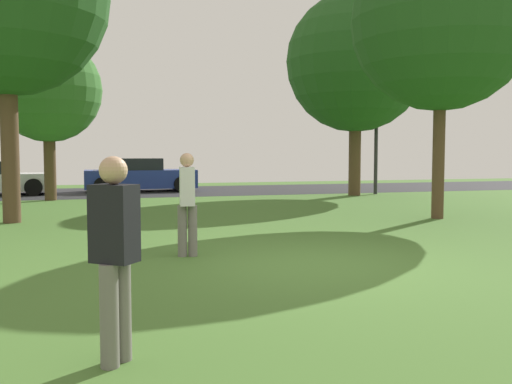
{
  "coord_description": "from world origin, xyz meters",
  "views": [
    {
      "loc": [
        -3.07,
        -7.48,
        1.6
      ],
      "look_at": [
        0.0,
        2.95,
        0.84
      ],
      "focal_mm": 39.94,
      "sensor_mm": 36.0,
      "label": 1
    }
  ],
  "objects_px": {
    "maple_tree_far": "(48,90)",
    "person_bystander": "(187,200)",
    "oak_tree_left": "(356,62)",
    "person_thrower": "(115,251)",
    "street_lamp_post": "(376,135)",
    "parked_car_blue": "(139,176)",
    "oak_tree_center": "(442,21)"
  },
  "relations": [
    {
      "from": "person_bystander",
      "to": "parked_car_blue",
      "type": "distance_m",
      "value": 15.15
    },
    {
      "from": "maple_tree_far",
      "to": "oak_tree_center",
      "type": "distance_m",
      "value": 12.5
    },
    {
      "from": "person_bystander",
      "to": "parked_car_blue",
      "type": "height_order",
      "value": "person_bystander"
    },
    {
      "from": "person_thrower",
      "to": "street_lamp_post",
      "type": "xyz_separation_m",
      "value": [
        10.42,
        15.35,
        1.39
      ]
    },
    {
      "from": "oak_tree_center",
      "to": "person_thrower",
      "type": "bearing_deg",
      "value": -136.23
    },
    {
      "from": "maple_tree_far",
      "to": "person_bystander",
      "type": "distance_m",
      "value": 12.17
    },
    {
      "from": "oak_tree_left",
      "to": "person_thrower",
      "type": "xyz_separation_m",
      "value": [
        -9.34,
        -14.97,
        -4.05
      ]
    },
    {
      "from": "oak_tree_left",
      "to": "person_bystander",
      "type": "relative_size",
      "value": 4.71
    },
    {
      "from": "oak_tree_left",
      "to": "person_thrower",
      "type": "distance_m",
      "value": 18.1
    },
    {
      "from": "oak_tree_left",
      "to": "street_lamp_post",
      "type": "xyz_separation_m",
      "value": [
        1.08,
        0.38,
        -2.66
      ]
    },
    {
      "from": "oak_tree_center",
      "to": "person_thrower",
      "type": "relative_size",
      "value": 4.37
    },
    {
      "from": "person_thrower",
      "to": "parked_car_blue",
      "type": "height_order",
      "value": "person_thrower"
    },
    {
      "from": "person_bystander",
      "to": "street_lamp_post",
      "type": "height_order",
      "value": "street_lamp_post"
    },
    {
      "from": "oak_tree_left",
      "to": "oak_tree_center",
      "type": "bearing_deg",
      "value": -100.84
    },
    {
      "from": "parked_car_blue",
      "to": "oak_tree_center",
      "type": "bearing_deg",
      "value": -62.68
    },
    {
      "from": "maple_tree_far",
      "to": "street_lamp_post",
      "type": "distance_m",
      "value": 11.93
    },
    {
      "from": "oak_tree_left",
      "to": "person_bystander",
      "type": "bearing_deg",
      "value": -127.09
    },
    {
      "from": "oak_tree_left",
      "to": "maple_tree_far",
      "type": "distance_m",
      "value": 10.86
    },
    {
      "from": "oak_tree_center",
      "to": "oak_tree_left",
      "type": "bearing_deg",
      "value": 79.16
    },
    {
      "from": "oak_tree_left",
      "to": "oak_tree_center",
      "type": "distance_m",
      "value": 7.51
    },
    {
      "from": "parked_car_blue",
      "to": "person_bystander",
      "type": "bearing_deg",
      "value": -92.09
    },
    {
      "from": "maple_tree_far",
      "to": "oak_tree_center",
      "type": "bearing_deg",
      "value": -41.37
    },
    {
      "from": "parked_car_blue",
      "to": "street_lamp_post",
      "type": "relative_size",
      "value": 0.99
    },
    {
      "from": "maple_tree_far",
      "to": "person_bystander",
      "type": "relative_size",
      "value": 3.41
    },
    {
      "from": "oak_tree_left",
      "to": "street_lamp_post",
      "type": "height_order",
      "value": "oak_tree_left"
    },
    {
      "from": "oak_tree_left",
      "to": "person_bystander",
      "type": "xyz_separation_m",
      "value": [
        -8.08,
        -10.68,
        -4.04
      ]
    },
    {
      "from": "oak_tree_left",
      "to": "person_thrower",
      "type": "bearing_deg",
      "value": -121.96
    },
    {
      "from": "oak_tree_left",
      "to": "parked_car_blue",
      "type": "bearing_deg",
      "value": 149.34
    },
    {
      "from": "oak_tree_center",
      "to": "street_lamp_post",
      "type": "height_order",
      "value": "oak_tree_center"
    },
    {
      "from": "person_bystander",
      "to": "street_lamp_post",
      "type": "bearing_deg",
      "value": -33.35
    },
    {
      "from": "maple_tree_far",
      "to": "person_thrower",
      "type": "xyz_separation_m",
      "value": [
        1.42,
        -15.82,
        -2.81
      ]
    },
    {
      "from": "oak_tree_center",
      "to": "person_bystander",
      "type": "distance_m",
      "value": 8.37
    }
  ]
}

